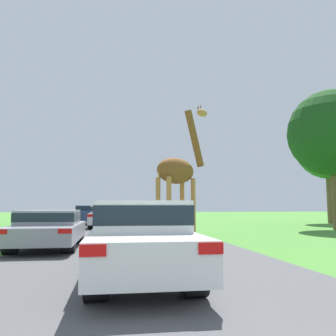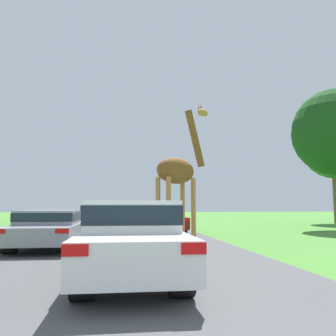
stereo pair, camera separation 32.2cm
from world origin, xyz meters
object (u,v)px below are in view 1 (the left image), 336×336
car_verge_right (105,216)px  tree_right_cluster (332,133)px  tree_left_edge (329,147)px  car_far_ahead (88,214)px  car_queue_left (49,227)px  car_lead_maroon (140,237)px  car_queue_right (162,218)px  giraffe_near_road (178,173)px

car_verge_right → tree_right_cluster: size_ratio=0.51×
tree_left_edge → car_far_ahead: bearing=175.4°
car_queue_left → car_lead_maroon: bearing=-64.9°
car_verge_right → tree_left_edge: size_ratio=0.49×
tree_left_edge → tree_right_cluster: (-4.29, -6.90, -0.39)m
car_queue_right → tree_left_edge: bearing=28.0°
car_far_ahead → giraffe_near_road: bearing=-73.1°
car_verge_right → car_lead_maroon: bearing=-86.4°
car_queue_right → tree_left_edge: size_ratio=0.56×
giraffe_near_road → tree_left_edge: tree_left_edge is taller
giraffe_near_road → car_queue_left: size_ratio=1.15×
car_queue_left → tree_left_edge: 23.87m
giraffe_near_road → car_queue_right: bearing=147.0°
car_queue_right → tree_right_cluster: size_ratio=0.59×
car_queue_left → tree_right_cluster: bearing=24.5°
car_far_ahead → tree_right_cluster: tree_right_cluster is taller
giraffe_near_road → car_queue_right: (0.05, 4.82, -1.84)m
car_lead_maroon → car_verge_right: (-1.00, 15.97, -0.04)m
car_lead_maroon → car_far_ahead: 20.61m
car_lead_maroon → tree_left_edge: bearing=49.2°
car_verge_right → tree_left_edge: bearing=9.8°
car_far_ahead → tree_right_cluster: bearing=-30.3°
car_verge_right → tree_right_cluster: (13.09, -3.91, 4.85)m
tree_left_edge → car_lead_maroon: bearing=-130.8°
car_queue_left → car_verge_right: bearing=81.8°
car_far_ahead → car_verge_right: size_ratio=1.02×
car_queue_left → tree_right_cluster: 16.81m
tree_left_edge → tree_right_cluster: 8.13m
tree_right_cluster → tree_left_edge: bearing=58.1°
car_lead_maroon → car_queue_left: 5.96m
car_queue_left → tree_left_edge: bearing=35.7°
car_queue_right → car_far_ahead: car_far_ahead is taller
tree_left_edge → car_queue_right: bearing=-152.0°
car_lead_maroon → car_queue_right: size_ratio=0.94×
car_queue_right → tree_right_cluster: bearing=4.3°
car_lead_maroon → giraffe_near_road: bearing=73.5°
car_lead_maroon → car_queue_right: (1.98, 11.31, -0.04)m
car_queue_left → tree_left_edge: size_ratio=0.55×
car_lead_maroon → car_verge_right: 16.00m
giraffe_near_road → tree_left_edge: size_ratio=0.64×
car_queue_right → car_queue_left: bearing=-127.3°
car_queue_right → car_queue_left: size_ratio=1.01×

